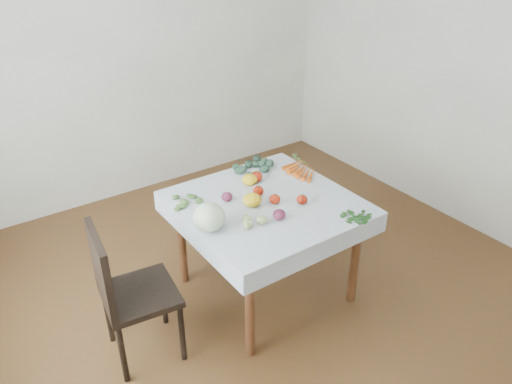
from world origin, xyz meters
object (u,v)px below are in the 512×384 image
Objects in this scene: heirloom_back at (249,179)px; cabbage at (209,217)px; carrot_bunch at (301,169)px; chair at (124,288)px; table at (266,215)px.

cabbage is at bearing -147.02° from heirloom_back.
heirloom_back is at bearing 173.36° from carrot_bunch.
cabbage is 1.76× the size of heirloom_back.
chair reaches higher than carrot_bunch.
carrot_bunch is at bearing 16.81° from cabbage.
chair is at bearing -178.59° from table.
carrot_bunch is at bearing 24.46° from table.
chair reaches higher than heirloom_back.
chair is at bearing -170.91° from carrot_bunch.
carrot_bunch is (0.43, -0.05, -0.02)m from heirloom_back.
heirloom_back reaches higher than table.
heirloom_back is at bearing 80.50° from table.
chair is 0.65m from cabbage.
heirloom_back is 0.44m from carrot_bunch.
heirloom_back is (1.09, 0.29, 0.26)m from chair.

